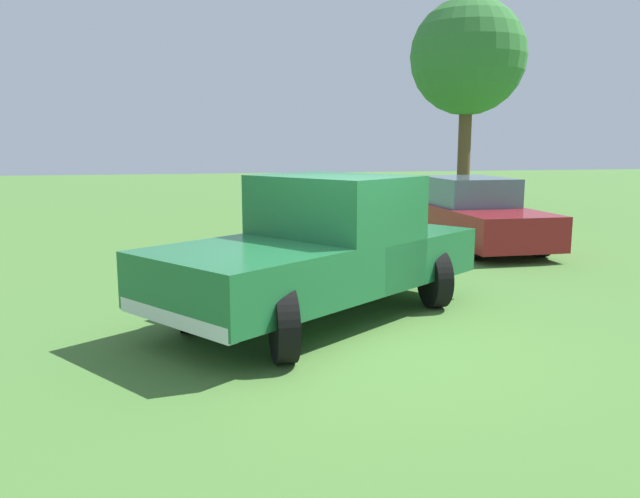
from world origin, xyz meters
TOP-DOWN VIEW (x-y plane):
  - ground_plane at (0.00, 0.00)m, footprint 80.00×80.00m
  - pickup_truck at (0.79, 0.17)m, footprint 4.19×4.81m
  - sedan_near at (5.66, -4.24)m, footprint 4.79×1.85m
  - person_bystander at (5.32, -0.63)m, footprint 0.45×0.45m
  - tree_back_right at (13.66, -7.88)m, footprint 3.96×3.96m

SIDE VIEW (x-z plane):
  - ground_plane at x=0.00m, z-range 0.00..0.00m
  - sedan_near at x=5.66m, z-range -0.05..1.43m
  - person_bystander at x=5.32m, z-range 0.10..1.72m
  - pickup_truck at x=0.79m, z-range 0.03..1.85m
  - tree_back_right at x=13.66m, z-range 1.55..8.68m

